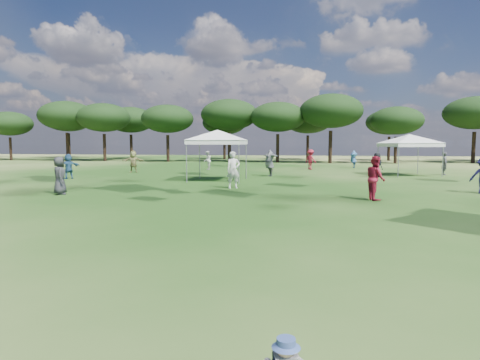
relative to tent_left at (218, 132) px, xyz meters
name	(u,v)px	position (x,y,z in m)	size (l,w,h in m)	color
tree_line	(322,116)	(6.91, 25.53, 2.57)	(108.78, 17.63, 7.77)	black
tent_left	(218,132)	(0.00, 0.00, 0.00)	(6.35, 6.35, 3.28)	gray
tent_right	(410,136)	(12.03, 5.69, -0.17)	(6.23, 6.23, 3.10)	gray
festival_crowd	(303,164)	(4.96, 3.12, -2.01)	(29.89, 22.55, 1.92)	#28292C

